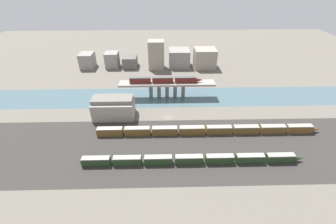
{
  "coord_description": "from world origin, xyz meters",
  "views": [
    {
      "loc": [
        -2.38,
        -97.92,
        65.78
      ],
      "look_at": [
        0.0,
        -1.03,
        3.91
      ],
      "focal_mm": 24.0,
      "sensor_mm": 36.0,
      "label": 1
    }
  ],
  "objects": [
    {
      "name": "city_block_left",
      "position": [
        -41.94,
        72.92,
        5.81
      ],
      "size": [
        9.97,
        10.73,
        11.62
      ],
      "primitive_type": "cube",
      "color": "gray",
      "rests_on": "ground"
    },
    {
      "name": "city_block_far_right",
      "position": [
        10.59,
        74.36,
        6.55
      ],
      "size": [
        15.85,
        16.0,
        13.09
      ],
      "primitive_type": "cube",
      "color": "gray",
      "rests_on": "ground"
    },
    {
      "name": "train_yard_near",
      "position": [
        8.77,
        -33.22,
        1.86
      ],
      "size": [
        88.56,
        2.61,
        3.78
      ],
      "color": "#23381E",
      "rests_on": "ground"
    },
    {
      "name": "city_block_tall",
      "position": [
        30.38,
        70.86,
        7.27
      ],
      "size": [
        16.28,
        14.88,
        14.54
      ],
      "primitive_type": "cube",
      "color": "gray",
      "rests_on": "ground"
    },
    {
      "name": "city_block_far_left",
      "position": [
        -61.06,
        72.26,
        5.67
      ],
      "size": [
        10.19,
        12.52,
        11.33
      ],
      "primitive_type": "cube",
      "color": "gray",
      "rests_on": "ground"
    },
    {
      "name": "river_water",
      "position": [
        0.0,
        21.94,
        0.0
      ],
      "size": [
        320.0,
        24.1,
        0.01
      ],
      "primitive_type": "cube",
      "color": "#47606B",
      "rests_on": "ground"
    },
    {
      "name": "warehouse_building",
      "position": [
        -28.14,
        2.04,
        5.27
      ],
      "size": [
        20.83,
        12.22,
        11.09
      ],
      "color": "#9E998E",
      "rests_on": "ground"
    },
    {
      "name": "ground_plane",
      "position": [
        0.0,
        0.0,
        0.0
      ],
      "size": [
        400.0,
        400.0,
        0.0
      ],
      "primitive_type": "plane",
      "color": "#666056"
    },
    {
      "name": "railbed_yard",
      "position": [
        0.0,
        -24.0,
        0.0
      ],
      "size": [
        280.0,
        42.0,
        0.01
      ],
      "primitive_type": "cube",
      "color": "#33302D",
      "rests_on": "ground"
    },
    {
      "name": "city_block_right",
      "position": [
        -7.19,
        69.29,
        10.7
      ],
      "size": [
        11.91,
        10.07,
        21.4
      ],
      "primitive_type": "cube",
      "color": "gray",
      "rests_on": "ground"
    },
    {
      "name": "train_on_bridge",
      "position": [
        -0.9,
        21.94,
        11.44
      ],
      "size": [
        42.65,
        2.86,
        3.43
      ],
      "color": "#5B1E19",
      "rests_on": "bridge"
    },
    {
      "name": "bridge",
      "position": [
        -0.0,
        21.94,
        7.75
      ],
      "size": [
        55.98,
        7.36,
        9.77
      ],
      "color": "gray",
      "rests_on": "ground"
    },
    {
      "name": "city_block_center",
      "position": [
        -28.06,
        72.96,
        4.25
      ],
      "size": [
        10.59,
        13.55,
        8.49
      ],
      "primitive_type": "cube",
      "color": "#605B56",
      "rests_on": "ground"
    },
    {
      "name": "train_yard_mid",
      "position": [
        18.61,
        -14.29,
        1.98
      ],
      "size": [
        105.34,
        2.96,
        4.02
      ],
      "color": "brown",
      "rests_on": "ground"
    }
  ]
}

